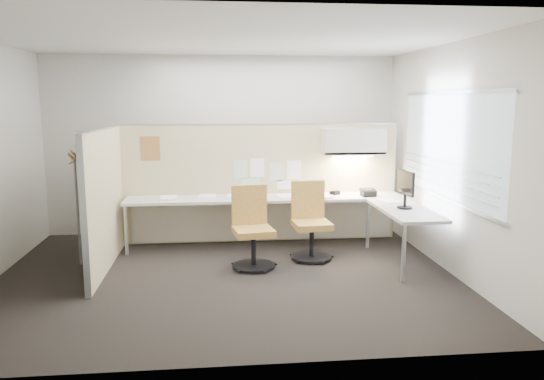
{
  "coord_description": "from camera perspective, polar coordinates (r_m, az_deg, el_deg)",
  "views": [
    {
      "loc": [
        -0.1,
        -6.21,
        2.1
      ],
      "look_at": [
        0.64,
        0.8,
        0.91
      ],
      "focal_mm": 35.0,
      "sensor_mm": 36.0,
      "label": 1
    }
  ],
  "objects": [
    {
      "name": "chair_right",
      "position": [
        7.13,
        4.15,
        -3.61
      ],
      "size": [
        0.54,
        0.54,
        1.02
      ],
      "rotation": [
        0.0,
        0.0,
        0.08
      ],
      "color": "black",
      "rests_on": "floor"
    },
    {
      "name": "wall_right",
      "position": [
        6.87,
        18.55,
        3.24
      ],
      "size": [
        0.02,
        4.5,
        2.8
      ],
      "primitive_type": "cube",
      "color": "beige",
      "rests_on": "ground"
    },
    {
      "name": "chair_left",
      "position": [
        6.75,
        -2.16,
        -4.33
      ],
      "size": [
        0.55,
        0.56,
        1.02
      ],
      "rotation": [
        0.0,
        0.0,
        0.16
      ],
      "color": "black",
      "rests_on": "floor"
    },
    {
      "name": "coat_hook",
      "position": [
        5.99,
        -20.32,
        2.35
      ],
      "size": [
        0.18,
        0.48,
        1.43
      ],
      "color": "silver",
      "rests_on": "partition_left"
    },
    {
      "name": "paper_stack_3",
      "position": [
        7.67,
        1.56,
        -0.65
      ],
      "size": [
        0.24,
        0.31,
        0.02
      ],
      "primitive_type": "cube",
      "rotation": [
        0.0,
        0.0,
        -0.03
      ],
      "color": "white",
      "rests_on": "desk"
    },
    {
      "name": "partition_left",
      "position": [
        6.96,
        -17.52,
        -1.0
      ],
      "size": [
        0.06,
        2.2,
        1.75
      ],
      "primitive_type": "cube",
      "color": "#C6B789",
      "rests_on": "floor"
    },
    {
      "name": "paper_stack_1",
      "position": [
        7.69,
        -7.0,
        -0.68
      ],
      "size": [
        0.26,
        0.32,
        0.02
      ],
      "primitive_type": "cube",
      "rotation": [
        0.0,
        0.0,
        -0.1
      ],
      "color": "white",
      "rests_on": "desk"
    },
    {
      "name": "stapler",
      "position": [
        7.92,
        6.7,
        -0.27
      ],
      "size": [
        0.15,
        0.07,
        0.05
      ],
      "primitive_type": "cube",
      "rotation": [
        0.0,
        0.0,
        0.22
      ],
      "color": "black",
      "rests_on": "desk"
    },
    {
      "name": "paper_stack_4",
      "position": [
        7.65,
        5.41,
        -0.68
      ],
      "size": [
        0.28,
        0.34,
        0.03
      ],
      "primitive_type": "cube",
      "rotation": [
        0.0,
        0.0,
        0.19
      ],
      "color": "white",
      "rests_on": "desk"
    },
    {
      "name": "wall_back",
      "position": [
        8.49,
        -5.34,
        4.81
      ],
      "size": [
        5.5,
        0.02,
        2.8
      ],
      "primitive_type": "cube",
      "color": "beige",
      "rests_on": "ground"
    },
    {
      "name": "pinned_papers",
      "position": [
        7.89,
        -0.66,
        1.8
      ],
      "size": [
        1.01,
        0.0,
        0.47
      ],
      "color": "#8CBF8C",
      "rests_on": "partition_back"
    },
    {
      "name": "paper_stack_5",
      "position": [
        7.43,
        12.47,
        -1.19
      ],
      "size": [
        0.3,
        0.35,
        0.02
      ],
      "primitive_type": "cube",
      "rotation": [
        0.0,
        0.0,
        0.25
      ],
      "color": "white",
      "rests_on": "desk"
    },
    {
      "name": "monitor",
      "position": [
        6.98,
        14.17,
        0.33
      ],
      "size": [
        0.19,
        0.47,
        0.49
      ],
      "rotation": [
        0.0,
        0.0,
        1.64
      ],
      "color": "black",
      "rests_on": "desk"
    },
    {
      "name": "wall_front",
      "position": [
        4.02,
        -4.49,
        -0.46
      ],
      "size": [
        5.5,
        0.02,
        2.8
      ],
      "primitive_type": "cube",
      "color": "beige",
      "rests_on": "ground"
    },
    {
      "name": "window_pane",
      "position": [
        6.85,
        18.43,
        4.48
      ],
      "size": [
        0.01,
        2.8,
        1.3
      ],
      "primitive_type": "cube",
      "color": "#A0B0BA",
      "rests_on": "wall_right"
    },
    {
      "name": "paper_stack_2",
      "position": [
        7.58,
        -4.0,
        -0.72
      ],
      "size": [
        0.24,
        0.31,
        0.03
      ],
      "primitive_type": "cube",
      "rotation": [
        0.0,
        0.0,
        -0.03
      ],
      "color": "white",
      "rests_on": "desk"
    },
    {
      "name": "tape_dispenser",
      "position": [
        7.87,
        6.93,
        -0.29
      ],
      "size": [
        0.12,
        0.09,
        0.06
      ],
      "primitive_type": "cube",
      "rotation": [
        0.0,
        0.0,
        0.4
      ],
      "color": "black",
      "rests_on": "desk"
    },
    {
      "name": "paper_stack_6",
      "position": [
        7.62,
        1.5,
        -0.71
      ],
      "size": [
        0.27,
        0.33,
        0.02
      ],
      "primitive_type": "cube",
      "rotation": [
        0.0,
        0.0,
        0.12
      ],
      "color": "white",
      "rests_on": "desk"
    },
    {
      "name": "desk",
      "position": [
        7.56,
        1.94,
        -1.85
      ],
      "size": [
        4.0,
        2.07,
        0.73
      ],
      "color": "beige",
      "rests_on": "floor"
    },
    {
      "name": "partition_back",
      "position": [
        7.93,
        -1.25,
        0.7
      ],
      "size": [
        4.1,
        0.06,
        1.75
      ],
      "primitive_type": "cube",
      "color": "#C6B789",
      "rests_on": "floor"
    },
    {
      "name": "phone",
      "position": [
        7.82,
        10.29,
        -0.28
      ],
      "size": [
        0.22,
        0.21,
        0.12
      ],
      "rotation": [
        0.0,
        0.0,
        0.05
      ],
      "color": "black",
      "rests_on": "desk"
    },
    {
      "name": "floor",
      "position": [
        6.56,
        -4.89,
        -9.17
      ],
      "size": [
        5.5,
        4.5,
        0.01
      ],
      "primitive_type": "cube",
      "color": "black",
      "rests_on": "ground"
    },
    {
      "name": "overhead_bin",
      "position": [
        7.88,
        8.73,
        5.18
      ],
      "size": [
        0.9,
        0.36,
        0.38
      ],
      "primitive_type": "cube",
      "color": "beige",
      "rests_on": "partition_back"
    },
    {
      "name": "paper_stack_0",
      "position": [
        7.61,
        -11.07,
        -0.85
      ],
      "size": [
        0.24,
        0.31,
        0.03
      ],
      "primitive_type": "cube",
      "rotation": [
        0.0,
        0.0,
        0.04
      ],
      "color": "white",
      "rests_on": "desk"
    },
    {
      "name": "task_light_strip",
      "position": [
        7.9,
        8.69,
        3.66
      ],
      "size": [
        0.6,
        0.06,
        0.02
      ],
      "primitive_type": "cube",
      "color": "#FFEABF",
      "rests_on": "overhead_bin"
    },
    {
      "name": "poster",
      "position": [
        7.87,
        -12.97,
        4.38
      ],
      "size": [
        0.28,
        0.0,
        0.35
      ],
      "primitive_type": "cube",
      "color": "orange",
      "rests_on": "partition_back"
    },
    {
      "name": "ceiling",
      "position": [
        6.25,
        -5.27,
        16.02
      ],
      "size": [
        5.5,
        4.5,
        0.01
      ],
      "primitive_type": "cube",
      "color": "white",
      "rests_on": "wall_back"
    }
  ]
}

